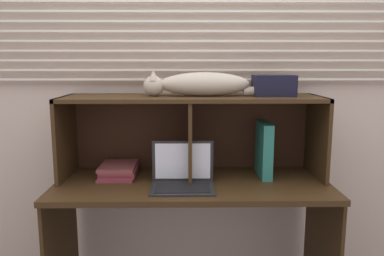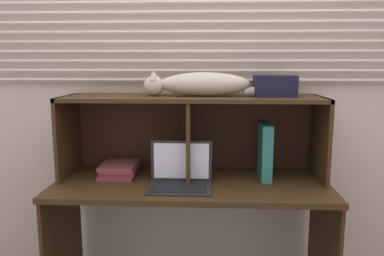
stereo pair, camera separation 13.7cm
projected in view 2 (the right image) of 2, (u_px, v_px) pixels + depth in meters
The scene contains 8 objects.
back_panel_with_blinds at pixel (194, 87), 2.38m from camera, with size 4.40×0.08×2.50m.
desk at pixel (191, 207), 2.14m from camera, with size 1.50×0.62×0.76m.
hutch_shelf_unit at pixel (192, 119), 2.20m from camera, with size 1.45×0.39×0.46m.
cat at pixel (201, 85), 2.13m from camera, with size 0.79×0.15×0.14m.
laptop at pixel (180, 177), 2.02m from camera, with size 0.33×0.23×0.23m.
binder_upright at pixel (265, 150), 2.17m from camera, with size 0.06×0.25×0.31m, color #267566.
book_stack at pixel (120, 169), 2.23m from camera, with size 0.21×0.27×0.07m.
storage_box at pixel (275, 86), 2.11m from camera, with size 0.23×0.16×0.12m, color black.
Camera 2 is at (0.11, -1.83, 1.41)m, focal length 35.90 mm.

